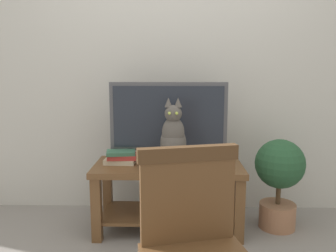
{
  "coord_description": "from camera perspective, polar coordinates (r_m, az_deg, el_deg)",
  "views": [
    {
      "loc": [
        0.04,
        -2.0,
        1.22
      ],
      "look_at": [
        -0.01,
        0.46,
        0.82
      ],
      "focal_mm": 36.81,
      "sensor_mm": 36.0,
      "label": 1
    }
  ],
  "objects": [
    {
      "name": "media_box",
      "position": [
        2.52,
        0.86,
        -6.2
      ],
      "size": [
        0.38,
        0.23,
        0.06
      ],
      "color": "#2D2D30",
      "rests_on": "tv_stand"
    },
    {
      "name": "wooden_chair",
      "position": [
        1.43,
        4.55,
        -19.02
      ],
      "size": [
        0.51,
        0.51,
        0.91
      ],
      "color": "brown",
      "rests_on": "ground"
    },
    {
      "name": "cat",
      "position": [
        2.46,
        0.89,
        -1.82
      ],
      "size": [
        0.19,
        0.33,
        0.46
      ],
      "color": "#514C47",
      "rests_on": "media_box"
    },
    {
      "name": "potted_plant",
      "position": [
        2.79,
        17.94,
        -7.88
      ],
      "size": [
        0.38,
        0.38,
        0.7
      ],
      "color": "#9E6B4C",
      "rests_on": "ground"
    },
    {
      "name": "book_stack",
      "position": [
        2.64,
        -7.77,
        -5.14
      ],
      "size": [
        0.25,
        0.18,
        0.1
      ],
      "color": "beige",
      "rests_on": "tv_stand"
    },
    {
      "name": "tv",
      "position": [
        2.64,
        0.08,
        1.08
      ],
      "size": [
        0.9,
        0.2,
        0.61
      ],
      "color": "#4C4C51",
      "rests_on": "tv_stand"
    },
    {
      "name": "tv_stand",
      "position": [
        2.65,
        0.02,
        -9.74
      ],
      "size": [
        1.11,
        0.5,
        0.52
      ],
      "color": "brown",
      "rests_on": "ground"
    },
    {
      "name": "back_wall",
      "position": [
        3.01,
        0.49,
        12.71
      ],
      "size": [
        7.0,
        0.12,
        2.8
      ],
      "primitive_type": "cube",
      "color": "beige",
      "rests_on": "ground"
    }
  ]
}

